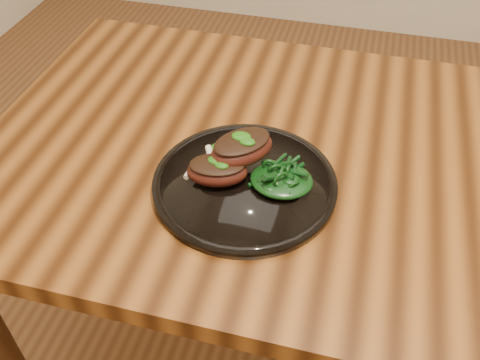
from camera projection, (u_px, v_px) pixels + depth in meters
name	position (u px, v px, depth m)	size (l,w,h in m)	color
desk	(395.00, 201.00, 1.02)	(1.60, 0.80, 0.75)	#331706
plate	(245.00, 184.00, 0.92)	(0.32, 0.32, 0.02)	black
lamb_chop_front	(217.00, 170.00, 0.90)	(0.12, 0.09, 0.05)	#3F130C
lamb_chop_back	(241.00, 148.00, 0.91)	(0.13, 0.14, 0.05)	#3F130C
herb_smear	(233.00, 151.00, 0.97)	(0.09, 0.06, 0.01)	#104407
greens_heap	(282.00, 177.00, 0.90)	(0.11, 0.10, 0.04)	black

